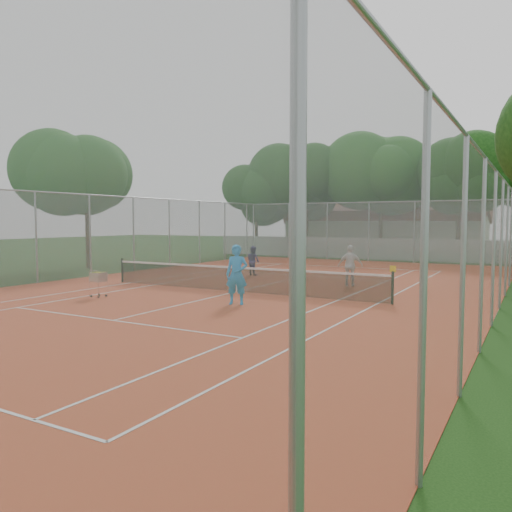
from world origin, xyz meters
The scene contains 12 objects.
ground centered at (0.00, 0.00, 0.00)m, with size 120.00×120.00×0.00m, color #14340E.
court_pad centered at (0.00, 0.00, 0.01)m, with size 18.00×34.00×0.02m, color #BD4424.
court_lines centered at (0.00, 0.00, 0.02)m, with size 10.98×23.78×0.01m, color white.
tennis_net centered at (0.00, 0.00, 0.51)m, with size 11.88×0.10×0.98m, color black.
perimeter_fence centered at (0.00, 0.00, 2.00)m, with size 18.00×34.00×4.00m, color slate.
boundary_wall centered at (0.00, 19.00, 0.75)m, with size 26.00×0.30×1.50m, color silver.
clubhouse centered at (-2.00, 29.00, 2.20)m, with size 16.40×9.00×4.40m, color beige.
tropical_trees centered at (0.00, 22.00, 5.00)m, with size 29.00×19.00×10.00m, color black.
player_near centered at (1.53, -2.47, 0.99)m, with size 0.71×0.47×1.95m, color #1A8AE1.
player_far_left centered at (-2.38, 5.41, 0.75)m, with size 0.71×0.55×1.45m, color #281B52.
player_far_right centered at (3.22, 3.79, 0.87)m, with size 1.00×0.42×1.71m, color silver.
ball_hopper centered at (-3.52, -3.62, 0.51)m, with size 0.47×0.47×0.98m, color silver.
Camera 1 is at (9.98, -16.13, 2.72)m, focal length 35.00 mm.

